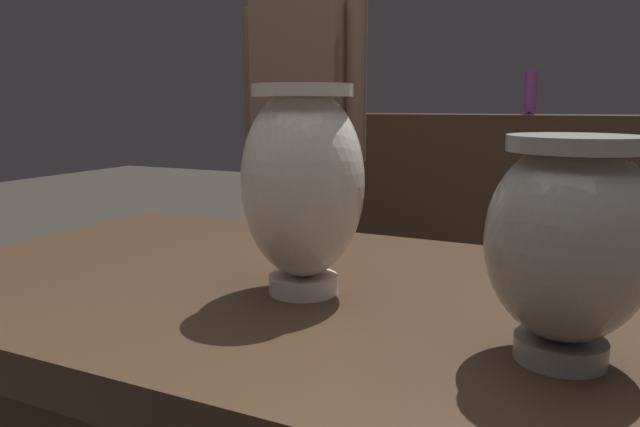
# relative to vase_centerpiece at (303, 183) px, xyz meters

# --- Properties ---
(back_display_shelf) EXTENTS (2.60, 0.40, 0.99)m
(back_display_shelf) POSITION_rel_vase_centerpiece_xyz_m (0.03, 2.24, -0.45)
(back_display_shelf) COLOR #382619
(back_display_shelf) RESTS_ON ground_plane
(vase_centerpiece) EXTENTS (0.15, 0.15, 0.26)m
(vase_centerpiece) POSITION_rel_vase_centerpiece_xyz_m (0.00, 0.00, 0.00)
(vase_centerpiece) COLOR silver
(vase_centerpiece) RESTS_ON display_plinth
(vase_tall_behind) EXTENTS (0.15, 0.15, 0.21)m
(vase_tall_behind) POSITION_rel_vase_centerpiece_xyz_m (0.31, -0.08, -0.03)
(vase_tall_behind) COLOR gray
(vase_tall_behind) RESTS_ON display_plinth
(shelf_vase_far_left) EXTENTS (0.08, 0.08, 0.28)m
(shelf_vase_far_left) POSITION_rel_vase_centerpiece_xyz_m (-1.01, 2.26, 0.19)
(shelf_vase_far_left) COLOR silver
(shelf_vase_far_left) RESTS_ON back_display_shelf
(shelf_vase_center) EXTENTS (0.06, 0.06, 0.19)m
(shelf_vase_center) POSITION_rel_vase_centerpiece_xyz_m (0.03, 2.18, 0.14)
(shelf_vase_center) COLOR #7A388E
(shelf_vase_center) RESTS_ON back_display_shelf
(visitor_near_left) EXTENTS (0.47, 0.19, 1.56)m
(visitor_near_left) POSITION_rel_vase_centerpiece_xyz_m (-0.61, 1.20, -0.02)
(visitor_near_left) COLOR brown
(visitor_near_left) RESTS_ON ground_plane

